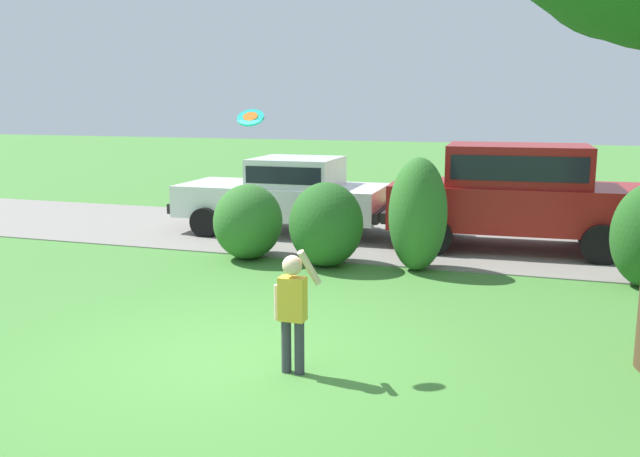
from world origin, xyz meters
name	(u,v)px	position (x,y,z in m)	size (l,w,h in m)	color
ground_plane	(234,358)	(0.00, 0.00, 0.00)	(80.00, 80.00, 0.00)	#478438
driveway_strip	(379,238)	(0.00, 6.72, 0.01)	(28.00, 4.40, 0.02)	gray
shrub_near_tree	(248,222)	(-1.77, 4.35, 0.65)	(1.16, 1.33, 1.29)	#33702B
shrub_centre_left	(326,224)	(-0.32, 4.24, 0.70)	(1.22, 1.28, 1.39)	#286023
shrub_centre	(418,214)	(1.16, 4.42, 0.91)	(0.93, 1.02, 1.83)	#33702B
parked_sedan	(287,192)	(-1.98, 6.77, 0.85)	(4.43, 2.16, 1.56)	white
parked_suv	(516,191)	(2.58, 6.61, 1.08)	(4.78, 2.27, 1.92)	maroon
child_thrower	(293,304)	(0.74, -0.18, 0.72)	(0.46, 0.26, 1.29)	#383842
frisbee	(251,118)	(0.14, 0.23, 2.52)	(0.30, 0.25, 0.20)	#1EB7B2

